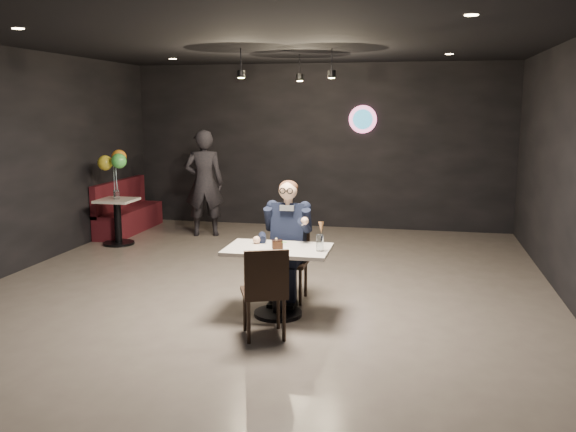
% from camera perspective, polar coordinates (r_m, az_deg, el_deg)
% --- Properties ---
extents(floor, '(9.00, 9.00, 0.00)m').
position_cam_1_polar(floor, '(7.25, -2.90, -7.65)').
color(floor, '#6F655C').
rests_on(floor, ground).
extents(wall_sign, '(0.50, 0.06, 0.50)m').
position_cam_1_polar(wall_sign, '(11.19, 7.01, 8.97)').
color(wall_sign, pink).
rests_on(wall_sign, floor).
extents(pendant_lights, '(1.40, 1.20, 0.36)m').
position_cam_1_polar(pendant_lights, '(8.88, 0.35, 14.44)').
color(pendant_lights, black).
rests_on(pendant_lights, floor).
extents(main_table, '(1.10, 0.70, 0.75)m').
position_cam_1_polar(main_table, '(6.55, -0.94, -6.16)').
color(main_table, white).
rests_on(main_table, floor).
extents(chair_far, '(0.42, 0.46, 0.92)m').
position_cam_1_polar(chair_far, '(7.05, 0.06, -4.27)').
color(chair_far, black).
rests_on(chair_far, floor).
extents(chair_near, '(0.56, 0.58, 0.92)m').
position_cam_1_polar(chair_near, '(5.96, -2.28, -7.00)').
color(chair_near, black).
rests_on(chair_near, floor).
extents(seated_man, '(0.60, 0.80, 1.44)m').
position_cam_1_polar(seated_man, '(6.99, 0.06, -2.21)').
color(seated_man, black).
rests_on(seated_man, floor).
extents(dessert_plate, '(0.21, 0.21, 0.01)m').
position_cam_1_polar(dessert_plate, '(6.34, -0.70, -3.16)').
color(dessert_plate, white).
rests_on(dessert_plate, main_table).
extents(cake_slice, '(0.13, 0.12, 0.08)m').
position_cam_1_polar(cake_slice, '(6.37, -1.00, -2.70)').
color(cake_slice, black).
rests_on(cake_slice, dessert_plate).
extents(mint_leaf, '(0.06, 0.04, 0.01)m').
position_cam_1_polar(mint_leaf, '(6.29, -0.31, -2.46)').
color(mint_leaf, green).
rests_on(mint_leaf, cake_slice).
extents(sundae_glass, '(0.08, 0.08, 0.17)m').
position_cam_1_polar(sundae_glass, '(6.30, 3.00, -2.51)').
color(sundae_glass, silver).
rests_on(sundae_glass, main_table).
extents(wafer_cone, '(0.07, 0.07, 0.12)m').
position_cam_1_polar(wafer_cone, '(6.29, 3.14, -1.10)').
color(wafer_cone, '#B48649').
rests_on(wafer_cone, sundae_glass).
extents(booth_bench, '(0.46, 1.85, 0.93)m').
position_cam_1_polar(booth_bench, '(11.29, -14.67, 0.89)').
color(booth_bench, '#470F17').
rests_on(booth_bench, floor).
extents(side_table, '(0.58, 0.58, 0.72)m').
position_cam_1_polar(side_table, '(10.30, -15.63, -0.61)').
color(side_table, white).
rests_on(side_table, floor).
extents(balloon_vase, '(0.10, 0.10, 0.15)m').
position_cam_1_polar(balloon_vase, '(10.22, -15.75, 1.94)').
color(balloon_vase, silver).
rests_on(balloon_vase, side_table).
extents(balloon_bunch, '(0.44, 0.44, 0.72)m').
position_cam_1_polar(balloon_bunch, '(10.17, -15.87, 4.38)').
color(balloon_bunch, yellow).
rests_on(balloon_bunch, balloon_vase).
extents(passerby, '(0.76, 0.60, 1.84)m').
position_cam_1_polar(passerby, '(10.64, -7.84, 3.07)').
color(passerby, black).
rests_on(passerby, floor).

